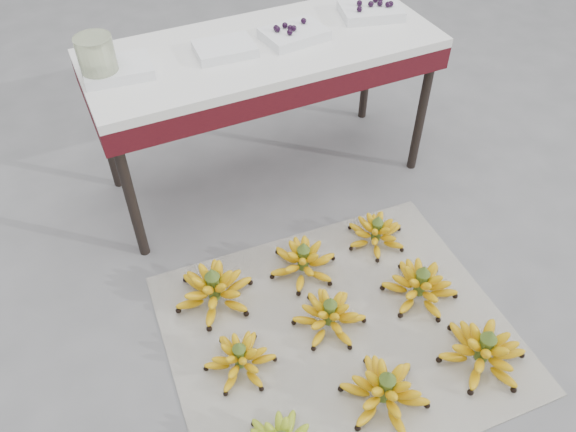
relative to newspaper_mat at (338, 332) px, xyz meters
name	(u,v)px	position (x,y,z in m)	size (l,w,h in m)	color
ground	(356,318)	(0.09, 0.03, 0.00)	(60.00, 60.00, 0.00)	#5B5B5D
newspaper_mat	(338,332)	(0.00, 0.00, 0.00)	(1.25, 1.05, 0.01)	white
bunch_front_center	(385,391)	(0.00, -0.31, 0.07)	(0.36, 0.36, 0.18)	yellow
bunch_front_right	(483,351)	(0.40, -0.32, 0.07)	(0.40, 0.40, 0.19)	yellow
bunch_mid_left	(240,359)	(-0.39, 0.02, 0.06)	(0.33, 0.33, 0.15)	yellow
bunch_mid_center	(329,316)	(-0.02, 0.04, 0.06)	(0.31, 0.31, 0.17)	yellow
bunch_mid_right	(420,286)	(0.37, 0.02, 0.06)	(0.32, 0.32, 0.18)	yellow
bunch_back_left	(214,290)	(-0.37, 0.34, 0.07)	(0.40, 0.40, 0.19)	yellow
bunch_back_center	(303,261)	(0.01, 0.33, 0.06)	(0.31, 0.31, 0.17)	yellow
bunch_back_right	(376,233)	(0.37, 0.34, 0.06)	(0.32, 0.32, 0.16)	yellow
vendor_table	(264,62)	(0.12, 0.95, 0.62)	(1.46, 0.58, 0.70)	black
tray_far_left	(118,69)	(-0.46, 0.97, 0.72)	(0.27, 0.20, 0.04)	silver
tray_left	(225,49)	(-0.04, 0.95, 0.72)	(0.24, 0.18, 0.04)	silver
tray_right	(294,34)	(0.25, 0.94, 0.72)	(0.27, 0.21, 0.06)	silver
tray_far_right	(371,11)	(0.65, 0.99, 0.72)	(0.30, 0.25, 0.07)	silver
glass_jar	(97,59)	(-0.53, 0.95, 0.78)	(0.14, 0.14, 0.17)	beige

